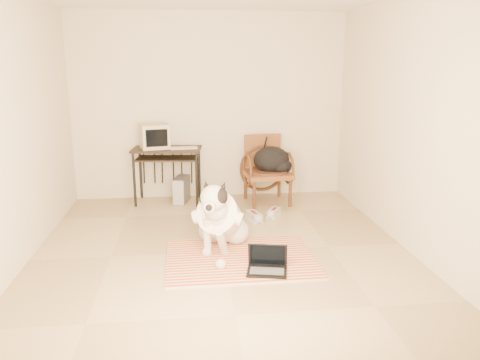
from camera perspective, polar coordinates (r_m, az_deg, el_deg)
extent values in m
plane|color=tan|center=(5.10, -2.15, -8.72)|extent=(4.50, 4.50, 0.00)
plane|color=beige|center=(6.98, -3.71, 8.88)|extent=(4.50, 0.00, 4.50)
plane|color=beige|center=(2.54, 1.51, -0.08)|extent=(4.50, 0.00, 4.50)
plane|color=beige|center=(5.01, -25.87, 5.52)|extent=(0.00, 4.50, 4.50)
plane|color=beige|center=(5.28, 20.03, 6.44)|extent=(0.00, 4.50, 4.50)
cube|color=red|center=(4.48, 0.82, -11.93)|extent=(1.53, 0.25, 0.02)
cube|color=#336A2C|center=(4.69, 0.43, -10.69)|extent=(1.53, 0.25, 0.02)
cube|color=#764582|center=(4.90, 0.07, -9.56)|extent=(1.53, 0.25, 0.02)
cube|color=#EEA746|center=(5.11, -0.26, -8.53)|extent=(1.53, 0.25, 0.02)
cube|color=beige|center=(5.33, -0.55, -7.58)|extent=(1.53, 0.25, 0.02)
sphere|color=beige|center=(5.31, -3.48, -6.08)|extent=(0.29, 0.29, 0.29)
sphere|color=beige|center=(5.26, -0.49, -6.28)|extent=(0.29, 0.29, 0.29)
ellipsoid|color=beige|center=(5.26, -2.02, -5.99)|extent=(0.36, 0.33, 0.29)
ellipsoid|color=beige|center=(5.04, -2.46, -4.53)|extent=(0.54, 0.74, 0.63)
cylinder|color=white|center=(5.05, -2.43, -4.49)|extent=(0.58, 0.67, 0.58)
sphere|color=beige|center=(4.82, -2.97, -3.64)|extent=(0.25, 0.25, 0.25)
sphere|color=beige|center=(4.69, -3.25, -2.21)|extent=(0.27, 0.27, 0.27)
ellipsoid|color=black|center=(4.67, -2.76, -2.03)|extent=(0.21, 0.23, 0.20)
cylinder|color=beige|center=(4.59, -3.58, -3.10)|extent=(0.15, 0.17, 0.11)
sphere|color=black|center=(4.52, -3.81, -3.38)|extent=(0.07, 0.07, 0.07)
cone|color=black|center=(4.74, -4.13, -0.74)|extent=(0.14, 0.16, 0.17)
cone|color=black|center=(4.70, -2.06, -0.84)|extent=(0.14, 0.15, 0.17)
torus|color=white|center=(4.79, -3.02, -3.17)|extent=(0.26, 0.19, 0.22)
cylinder|color=beige|center=(4.93, -4.02, -6.86)|extent=(0.11, 0.14, 0.40)
cylinder|color=beige|center=(4.79, -2.17, -7.77)|extent=(0.18, 0.37, 0.41)
sphere|color=beige|center=(4.97, -4.05, -8.78)|extent=(0.10, 0.10, 0.10)
sphere|color=beige|center=(4.67, -2.37, -10.22)|extent=(0.11, 0.11, 0.11)
cone|color=black|center=(5.54, -1.65, -6.22)|extent=(0.08, 0.40, 0.10)
cube|color=black|center=(4.58, 3.31, -11.08)|extent=(0.43, 0.34, 0.02)
cube|color=#4C4C4F|center=(4.57, 3.30, -11.00)|extent=(0.35, 0.22, 0.00)
cube|color=black|center=(4.61, 3.39, -9.10)|extent=(0.39, 0.17, 0.25)
cube|color=black|center=(4.60, 3.38, -9.11)|extent=(0.34, 0.14, 0.22)
cube|color=black|center=(6.75, -8.92, 3.73)|extent=(1.01, 0.63, 0.03)
cube|color=black|center=(6.72, -8.89, 2.62)|extent=(0.89, 0.52, 0.02)
cylinder|color=black|center=(6.70, -12.76, -0.03)|extent=(0.04, 0.04, 0.77)
cylinder|color=black|center=(7.13, -12.01, 0.84)|extent=(0.04, 0.04, 0.77)
cylinder|color=black|center=(6.57, -5.29, -0.02)|extent=(0.04, 0.04, 0.77)
cylinder|color=black|center=(7.00, -4.99, 0.87)|extent=(0.04, 0.04, 0.77)
cube|color=#B9AE91|center=(6.76, -10.39, 5.28)|extent=(0.45, 0.44, 0.34)
cube|color=black|center=(6.58, -10.12, 5.06)|extent=(0.30, 0.08, 0.24)
cube|color=#B9AE91|center=(6.66, -6.86, 3.91)|extent=(0.38, 0.17, 0.02)
cube|color=#4C4C4F|center=(6.87, -7.13, -1.16)|extent=(0.26, 0.42, 0.37)
cube|color=#ADACB1|center=(6.69, -7.55, -1.59)|extent=(0.16, 0.05, 0.35)
cube|color=brown|center=(6.73, 3.37, 0.72)|extent=(0.69, 0.67, 0.07)
cylinder|color=#371C0F|center=(6.72, 3.37, 1.08)|extent=(0.59, 0.59, 0.04)
cube|color=brown|center=(6.93, 2.76, 3.61)|extent=(0.55, 0.10, 0.48)
cylinder|color=#371C0F|center=(6.47, 1.74, -1.89)|extent=(0.05, 0.05, 0.39)
cylinder|color=#371C0F|center=(6.96, 0.68, -0.74)|extent=(0.05, 0.05, 0.39)
cylinder|color=#371C0F|center=(6.62, 6.14, -1.61)|extent=(0.05, 0.05, 0.39)
cylinder|color=#371C0F|center=(7.10, 4.79, -0.50)|extent=(0.05, 0.05, 0.39)
ellipsoid|color=black|center=(6.70, 3.85, 2.47)|extent=(0.52, 0.43, 0.38)
ellipsoid|color=black|center=(6.67, 4.98, 1.71)|extent=(0.32, 0.26, 0.22)
cube|color=silver|center=(6.07, 1.74, -4.80)|extent=(0.20, 0.32, 0.03)
cube|color=gray|center=(6.05, 1.75, -4.43)|extent=(0.19, 0.31, 0.10)
cube|color=maroon|center=(6.04, 1.75, -4.07)|extent=(0.09, 0.16, 0.02)
cube|color=silver|center=(6.25, 4.13, -4.26)|extent=(0.23, 0.29, 0.03)
cube|color=gray|center=(6.24, 4.13, -3.94)|extent=(0.22, 0.28, 0.09)
cube|color=maroon|center=(6.23, 4.14, -3.62)|extent=(0.11, 0.14, 0.02)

